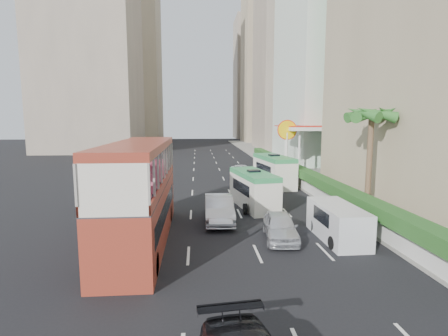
{
  "coord_description": "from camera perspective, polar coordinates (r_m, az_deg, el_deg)",
  "views": [
    {
      "loc": [
        -3.14,
        -17.33,
        6.13
      ],
      "look_at": [
        -1.5,
        4.0,
        3.2
      ],
      "focal_mm": 28.0,
      "sensor_mm": 36.0,
      "label": 1
    }
  ],
  "objects": [
    {
      "name": "hedge",
      "position": [
        33.01,
        12.08,
        -0.38
      ],
      "size": [
        1.1,
        44.0,
        0.7
      ],
      "primitive_type": "cube",
      "color": "#2D6626",
      "rests_on": "kerb_wall"
    },
    {
      "name": "tower_far_b",
      "position": [
        123.77,
        5.14,
        14.21
      ],
      "size": [
        14.0,
        14.0,
        40.0
      ],
      "primitive_type": "cube",
      "color": "tan",
      "rests_on": "ground"
    },
    {
      "name": "tower_left_b",
      "position": [
        110.27,
        -14.81,
        16.35
      ],
      "size": [
        16.0,
        16.0,
        46.0
      ],
      "primitive_type": "cube",
      "color": "tan",
      "rests_on": "ground"
    },
    {
      "name": "minibus_near",
      "position": [
        24.85,
        4.84,
        -3.52
      ],
      "size": [
        2.89,
        5.95,
        2.53
      ],
      "primitive_type": "cube",
      "rotation": [
        0.0,
        0.0,
        0.18
      ],
      "color": "silver",
      "rests_on": "ground"
    },
    {
      "name": "palm_tree",
      "position": [
        24.13,
        22.6,
        0.65
      ],
      "size": [
        0.36,
        0.36,
        6.4
      ],
      "primitive_type": "cylinder",
      "color": "brown",
      "rests_on": "sidewalk"
    },
    {
      "name": "kerb_wall",
      "position": [
        33.14,
        12.04,
        -1.84
      ],
      "size": [
        0.3,
        44.0,
        1.0
      ],
      "primitive_type": "cube",
      "color": "silver",
      "rests_on": "sidewalk"
    },
    {
      "name": "double_decker_bus",
      "position": [
        17.93,
        -13.52,
        -4.01
      ],
      "size": [
        2.5,
        11.0,
        5.06
      ],
      "primitive_type": "cube",
      "color": "maroon",
      "rests_on": "ground"
    },
    {
      "name": "car_silver_lane_b",
      "position": [
        18.74,
        9.14,
        -11.4
      ],
      "size": [
        2.06,
        4.18,
        1.37
      ],
      "primitive_type": "imported",
      "rotation": [
        0.0,
        0.0,
        -0.11
      ],
      "color": "silver",
      "rests_on": "ground"
    },
    {
      "name": "van_asset",
      "position": [
        37.42,
        2.78,
        -1.64
      ],
      "size": [
        2.61,
        5.03,
        1.35
      ],
      "primitive_type": "imported",
      "rotation": [
        0.0,
        0.0,
        -0.08
      ],
      "color": "silver",
      "rests_on": "ground"
    },
    {
      "name": "panel_van_far",
      "position": [
        39.98,
        6.72,
        0.48
      ],
      "size": [
        3.06,
        5.65,
        2.14
      ],
      "primitive_type": "cube",
      "rotation": [
        0.0,
        0.0,
        -0.18
      ],
      "color": "silver",
      "rests_on": "ground"
    },
    {
      "name": "panel_van_near",
      "position": [
        19.19,
        18.02,
        -8.44
      ],
      "size": [
        1.85,
        4.48,
        1.78
      ],
      "primitive_type": "cube",
      "rotation": [
        0.0,
        0.0,
        0.02
      ],
      "color": "silver",
      "rests_on": "ground"
    },
    {
      "name": "tower_far_a",
      "position": [
        102.58,
        7.28,
        16.64
      ],
      "size": [
        14.0,
        14.0,
        44.0
      ],
      "primitive_type": "cube",
      "color": "tan",
      "rests_on": "ground"
    },
    {
      "name": "sidewalk",
      "position": [
        44.45,
        11.49,
        -0.17
      ],
      "size": [
        6.0,
        120.0,
        0.18
      ],
      "primitive_type": "cube",
      "color": "#99968C",
      "rests_on": "ground"
    },
    {
      "name": "car_silver_lane_a",
      "position": [
        21.55,
        -0.81,
        -8.73
      ],
      "size": [
        1.75,
        4.84,
        1.59
      ],
      "primitive_type": "imported",
      "rotation": [
        0.0,
        0.0,
        -0.01
      ],
      "color": "silver",
      "rests_on": "ground"
    },
    {
      "name": "shell_station",
      "position": [
        42.55,
        13.62,
        3.03
      ],
      "size": [
        6.5,
        8.0,
        5.5
      ],
      "primitive_type": "cube",
      "color": "silver",
      "rests_on": "ground"
    },
    {
      "name": "ground_plane",
      "position": [
        18.65,
        5.66,
        -11.43
      ],
      "size": [
        200.0,
        200.0,
        0.0
      ],
      "primitive_type": "plane",
      "color": "black",
      "rests_on": "ground"
    },
    {
      "name": "tower_mid",
      "position": [
        80.48,
        11.76,
        21.21
      ],
      "size": [
        16.0,
        16.0,
        50.0
      ],
      "primitive_type": "cube",
      "color": "tan",
      "rests_on": "ground"
    },
    {
      "name": "minibus_far",
      "position": [
        33.28,
        8.12,
        -0.44
      ],
      "size": [
        2.96,
        6.58,
        2.81
      ],
      "primitive_type": "cube",
      "rotation": [
        0.0,
        0.0,
        0.14
      ],
      "color": "silver",
      "rests_on": "ground"
    },
    {
      "name": "tower_left_a",
      "position": [
        77.85,
        -21.43,
        22.08
      ],
      "size": [
        18.0,
        18.0,
        52.0
      ],
      "primitive_type": "cube",
      "color": "tan",
      "rests_on": "ground"
    }
  ]
}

